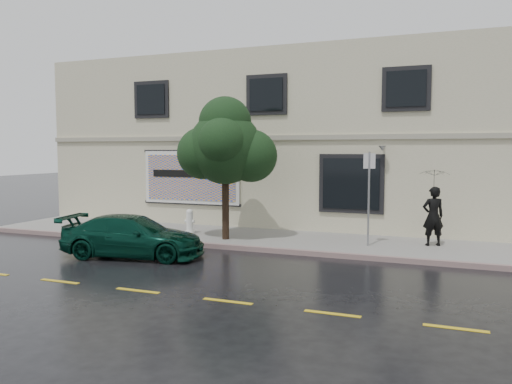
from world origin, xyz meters
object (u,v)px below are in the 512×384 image
(fire_hydrant, at_px, (190,221))
(car, at_px, (133,236))
(street_tree, at_px, (225,148))
(pedestrian, at_px, (433,216))

(fire_hydrant, bearing_deg, car, -72.69)
(street_tree, height_order, fire_hydrant, street_tree)
(car, height_order, fire_hydrant, car)
(car, distance_m, street_tree, 4.23)
(pedestrian, distance_m, fire_hydrant, 8.27)
(car, bearing_deg, fire_hydrant, -9.62)
(fire_hydrant, bearing_deg, street_tree, -2.55)
(pedestrian, distance_m, street_tree, 6.99)
(car, xyz_separation_m, street_tree, (1.67, 2.90, 2.59))
(car, height_order, street_tree, street_tree)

